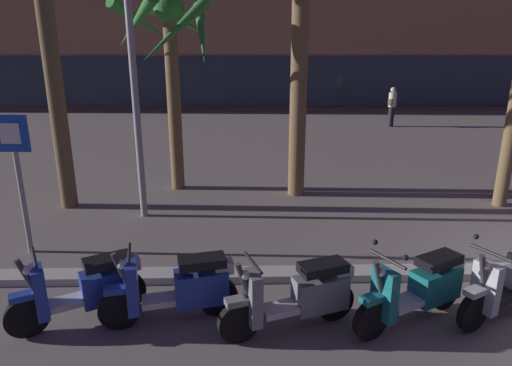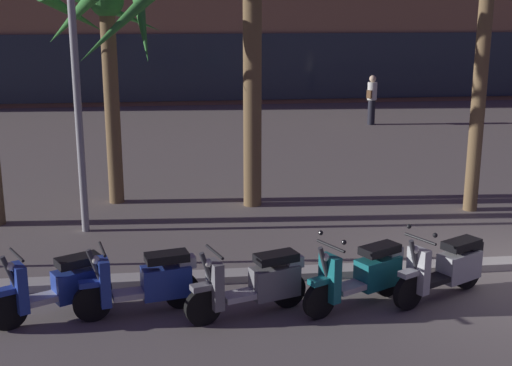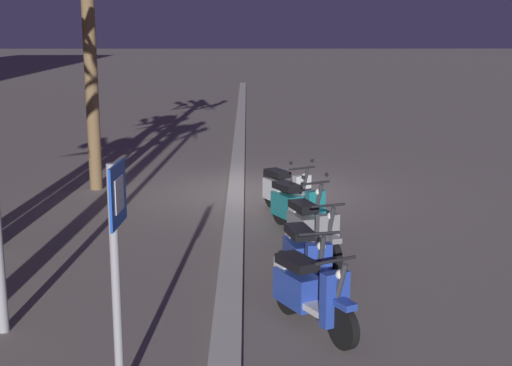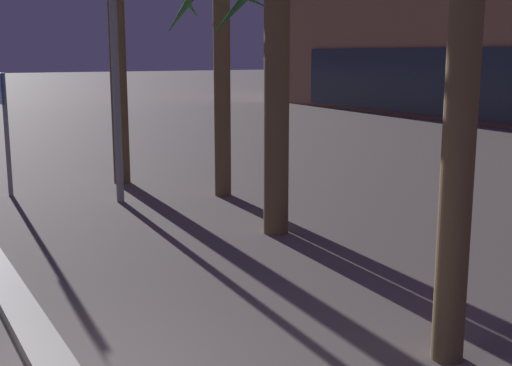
{
  "view_description": "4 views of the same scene",
  "coord_description": "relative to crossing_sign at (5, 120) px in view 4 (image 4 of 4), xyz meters",
  "views": [
    {
      "loc": [
        -5.39,
        -5.66,
        3.4
      ],
      "look_at": [
        -5.22,
        1.06,
        1.36
      ],
      "focal_mm": 31.1,
      "sensor_mm": 36.0,
      "label": 1
    },
    {
      "loc": [
        -5.79,
        -9.7,
        4.24
      ],
      "look_at": [
        -4.38,
        2.1,
        1.14
      ],
      "focal_mm": 48.55,
      "sensor_mm": 36.0,
      "label": 2
    },
    {
      "loc": [
        -15.88,
        0.21,
        3.68
      ],
      "look_at": [
        -4.98,
        0.08,
        1.3
      ],
      "focal_mm": 50.88,
      "sensor_mm": 36.0,
      "label": 3
    },
    {
      "loc": [
        4.47,
        -0.69,
        2.75
      ],
      "look_at": [
        -2.87,
        3.5,
        1.12
      ],
      "focal_mm": 46.89,
      "sensor_mm": 36.0,
      "label": 4
    }
  ],
  "objects": [
    {
      "name": "palm_tree_far_corner",
      "position": [
        2.02,
        3.7,
        1.98
      ],
      "size": [
        2.53,
        2.73,
        4.65
      ],
      "color": "brown",
      "rests_on": "ground"
    },
    {
      "name": "crossing_sign",
      "position": [
        0.0,
        0.0,
        0.0
      ],
      "size": [
        0.6,
        0.13,
        2.4
      ],
      "color": "#939399",
      "rests_on": "ground"
    }
  ]
}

